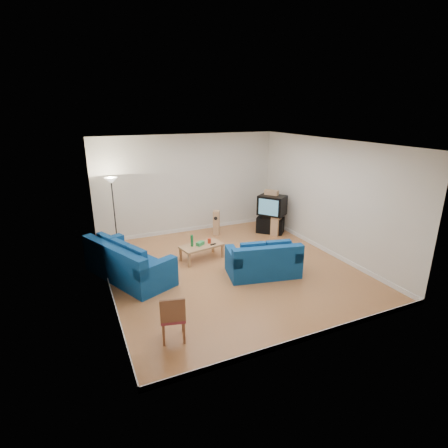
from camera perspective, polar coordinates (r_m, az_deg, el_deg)
name	(u,v)px	position (r m, az deg, el deg)	size (l,w,h in m)	color
room	(231,212)	(8.57, 1.10, 2.05)	(6.01, 6.51, 3.21)	#94562E
sofa_three_seat	(127,265)	(8.83, -15.57, -6.46)	(1.94, 2.63, 0.93)	navy
sofa_loveseat	(264,263)	(8.73, 6.47, -6.28)	(1.89, 1.31, 0.87)	navy
coffee_table	(202,247)	(9.55, -3.68, -3.73)	(1.25, 0.79, 0.42)	tan
bottle	(192,241)	(9.40, -5.25, -2.73)	(0.07, 0.07, 0.32)	#197233
tissue_box	(200,243)	(9.50, -3.90, -3.20)	(0.23, 0.12, 0.09)	green
red_canister	(209,241)	(9.62, -2.42, -2.77)	(0.09, 0.09, 0.13)	red
remote	(213,244)	(9.53, -1.79, -3.33)	(0.17, 0.05, 0.02)	black
tv_stand	(270,225)	(11.72, 7.56, -0.15)	(0.86, 0.48, 0.53)	black
av_receiver	(270,216)	(11.60, 7.46, 1.31)	(0.48, 0.39, 0.11)	black
television	(272,205)	(11.48, 7.85, 3.06)	(0.98, 1.03, 0.64)	black
centre_speaker	(272,192)	(11.49, 7.77, 5.12)	(0.44, 0.18, 0.15)	tan
speaker_left	(216,223)	(11.38, -1.26, 0.20)	(0.29, 0.30, 0.81)	tan
speaker_right	(276,219)	(11.45, 8.51, 0.81)	(0.40, 0.39, 1.08)	tan
floor_lamp	(112,190)	(10.43, -17.81, 5.26)	(0.36, 0.36, 2.11)	black
dining_chair	(173,316)	(6.36, -8.34, -14.66)	(0.52, 0.52, 0.90)	brown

